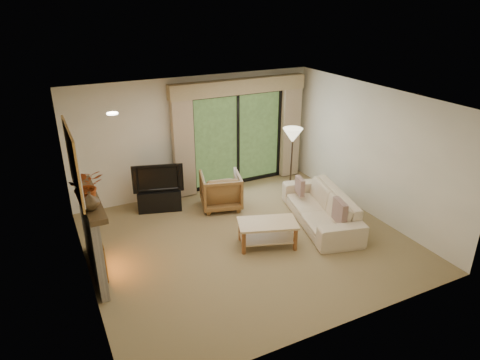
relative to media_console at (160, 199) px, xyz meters
name	(u,v)px	position (x,y,z in m)	size (l,w,h in m)	color
floor	(247,241)	(1.06, -1.95, -0.22)	(5.50, 5.50, 0.00)	olive
ceiling	(248,100)	(1.06, -1.95, 2.38)	(5.50, 5.50, 0.00)	silver
wall_back	(196,136)	(1.06, 0.55, 1.08)	(5.00, 5.00, 0.00)	beige
wall_front	(341,246)	(1.06, -4.45, 1.08)	(5.00, 5.00, 0.00)	beige
wall_left	(79,208)	(-1.69, -1.95, 1.08)	(5.00, 5.00, 0.00)	beige
wall_right	(372,152)	(3.81, -1.95, 1.08)	(5.00, 5.00, 0.00)	beige
fireplace	(92,236)	(-1.57, -1.75, 0.46)	(0.24, 1.70, 1.37)	gray
mirror	(73,161)	(-1.66, -1.75, 1.73)	(0.07, 1.45, 1.02)	#C18941
sliding_door	(238,139)	(2.06, 0.50, 0.88)	(2.26, 0.10, 2.16)	black
curtain_left	(183,145)	(0.71, 0.39, 0.98)	(0.45, 0.18, 2.35)	tan
curtain_right	(290,129)	(3.41, 0.39, 0.98)	(0.45, 0.18, 2.35)	tan
cornice	(239,86)	(2.06, 0.41, 2.10)	(3.20, 0.24, 0.32)	tan
media_console	(160,199)	(0.00, 0.00, 0.00)	(0.89, 0.40, 0.44)	black
tv	(158,177)	(0.00, 0.00, 0.52)	(1.02, 0.13, 0.59)	black
armchair	(221,191)	(1.18, -0.48, 0.16)	(0.81, 0.83, 0.76)	brown
sofa	(321,208)	(2.66, -1.96, 0.10)	(2.23, 0.87, 0.65)	#C9B38F
pillow_near	(340,212)	(2.59, -2.61, 0.34)	(0.11, 0.42, 0.42)	#552C27
pillow_far	(300,186)	(2.59, -1.32, 0.32)	(0.09, 0.35, 0.35)	#552C27
coffee_table	(267,234)	(1.31, -2.23, 0.01)	(1.03, 0.57, 0.47)	tan
floor_lamp	(291,164)	(2.76, -0.70, 0.57)	(0.42, 0.42, 1.58)	beige
vase	(90,201)	(-1.55, -2.20, 1.28)	(0.25, 0.25, 0.26)	#44311B
branches	(86,186)	(-1.55, -1.98, 1.41)	(0.47, 0.41, 0.52)	#923810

